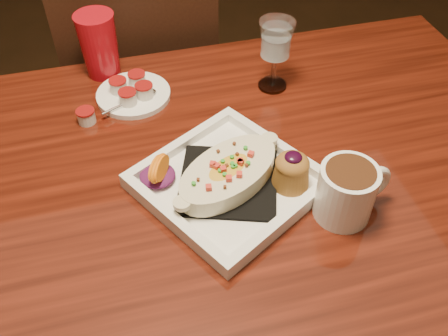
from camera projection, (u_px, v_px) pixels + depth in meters
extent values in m
cube|color=maroon|center=(180.00, 196.00, 0.91)|extent=(1.50, 0.90, 0.04)
cylinder|color=black|center=(375.00, 147.00, 1.55)|extent=(0.07, 0.07, 0.71)
cube|color=black|center=(143.00, 94.00, 1.59)|extent=(0.42, 0.42, 0.04)
cylinder|color=black|center=(188.00, 108.00, 1.89)|extent=(0.04, 0.04, 0.45)
cylinder|color=black|center=(97.00, 123.00, 1.83)|extent=(0.04, 0.04, 0.45)
cylinder|color=black|center=(209.00, 170.00, 1.66)|extent=(0.04, 0.04, 0.45)
cylinder|color=black|center=(106.00, 189.00, 1.60)|extent=(0.04, 0.04, 0.45)
cube|color=black|center=(142.00, 59.00, 1.28)|extent=(0.40, 0.03, 0.46)
cube|color=white|center=(228.00, 185.00, 0.90)|extent=(0.38, 0.38, 0.01)
cube|color=black|center=(228.00, 182.00, 0.89)|extent=(0.22, 0.22, 0.01)
ellipsoid|color=gold|center=(228.00, 173.00, 0.88)|extent=(0.20, 0.17, 0.03)
ellipsoid|color=#571448|center=(157.00, 175.00, 0.89)|extent=(0.07, 0.07, 0.02)
cone|color=#996027|center=(291.00, 174.00, 0.88)|extent=(0.07, 0.07, 0.05)
ellipsoid|color=#996027|center=(292.00, 163.00, 0.86)|extent=(0.06, 0.06, 0.03)
ellipsoid|color=black|center=(293.00, 157.00, 0.85)|extent=(0.03, 0.03, 0.01)
cylinder|color=white|center=(346.00, 193.00, 0.83)|extent=(0.10, 0.10, 0.10)
cylinder|color=#371D0F|center=(350.00, 175.00, 0.80)|extent=(0.08, 0.08, 0.02)
torus|color=white|center=(372.00, 183.00, 0.84)|extent=(0.07, 0.03, 0.07)
cylinder|color=silver|center=(272.00, 85.00, 1.11)|extent=(0.06, 0.06, 0.01)
cylinder|color=silver|center=(273.00, 71.00, 1.09)|extent=(0.01, 0.01, 0.07)
cone|color=silver|center=(276.00, 40.00, 1.03)|extent=(0.08, 0.08, 0.08)
cylinder|color=white|center=(134.00, 95.00, 1.09)|extent=(0.16, 0.16, 0.01)
cylinder|color=silver|center=(118.00, 86.00, 1.07)|extent=(0.04, 0.04, 0.03)
cylinder|color=#A31514|center=(117.00, 81.00, 1.06)|extent=(0.04, 0.04, 0.00)
cylinder|color=silver|center=(137.00, 80.00, 1.09)|extent=(0.04, 0.04, 0.03)
cylinder|color=#A31514|center=(136.00, 74.00, 1.08)|extent=(0.04, 0.04, 0.00)
cylinder|color=silver|center=(144.00, 91.00, 1.06)|extent=(0.04, 0.04, 0.03)
cylinder|color=#A31514|center=(144.00, 86.00, 1.05)|extent=(0.04, 0.04, 0.00)
cylinder|color=silver|center=(128.00, 98.00, 1.05)|extent=(0.04, 0.04, 0.03)
cylinder|color=#A31514|center=(127.00, 92.00, 1.04)|extent=(0.04, 0.04, 0.00)
cylinder|color=silver|center=(86.00, 117.00, 1.02)|extent=(0.04, 0.04, 0.03)
cylinder|color=#A31514|center=(85.00, 111.00, 1.01)|extent=(0.04, 0.04, 0.00)
cone|color=#B30C18|center=(99.00, 45.00, 1.10)|extent=(0.09, 0.09, 0.15)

